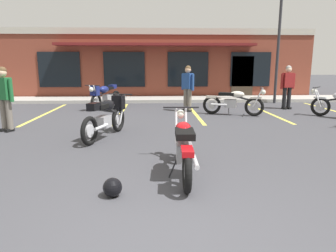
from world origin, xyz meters
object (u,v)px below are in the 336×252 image
parking_lot_lamp_post (281,26)px  motorcycle_foreground_classic (184,146)px  motorcycle_green_cafe_racer (105,95)px  person_near_building (288,85)px  motorcycle_red_sportbike (233,102)px  motorcycle_black_cruiser (107,115)px  person_by_back_row (188,86)px  helmet_on_pavement (113,187)px  person_in_shorts_foreground (4,95)px

parking_lot_lamp_post → motorcycle_foreground_classic: bearing=-119.8°
motorcycle_green_cafe_racer → person_near_building: bearing=-3.6°
motorcycle_red_sportbike → motorcycle_black_cruiser: (-3.86, -2.98, 0.07)m
motorcycle_green_cafe_racer → person_by_back_row: size_ratio=1.18×
helmet_on_pavement → parking_lot_lamp_post: size_ratio=0.05×
motorcycle_black_cruiser → person_in_shorts_foreground: size_ratio=1.21×
person_near_building → motorcycle_green_cafe_racer: bearing=176.4°
motorcycle_black_cruiser → person_by_back_row: bearing=58.5°
person_by_back_row → parking_lot_lamp_post: size_ratio=0.33×
motorcycle_foreground_classic → person_by_back_row: size_ratio=1.26×
parking_lot_lamp_post → motorcycle_black_cruiser: bearing=-137.5°
person_near_building → person_in_shorts_foreground: bearing=-158.4°
motorcycle_foreground_classic → parking_lot_lamp_post: size_ratio=0.41×
motorcycle_red_sportbike → motorcycle_green_cafe_racer: bearing=159.1°
person_by_back_row → parking_lot_lamp_post: parking_lot_lamp_post is taller
motorcycle_red_sportbike → parking_lot_lamp_post: parking_lot_lamp_post is taller
person_by_back_row → parking_lot_lamp_post: (4.18, 2.13, 2.35)m
person_near_building → motorcycle_red_sportbike: bearing=-151.4°
motorcycle_red_sportbike → person_near_building: person_near_building is taller
motorcycle_green_cafe_racer → parking_lot_lamp_post: size_ratio=0.39×
person_in_shorts_foreground → motorcycle_black_cruiser: bearing=-15.2°
person_near_building → parking_lot_lamp_post: parking_lot_lamp_post is taller
motorcycle_red_sportbike → person_by_back_row: (-1.48, 0.90, 0.49)m
motorcycle_green_cafe_racer → person_by_back_row: (3.16, -0.87, 0.42)m
motorcycle_foreground_classic → parking_lot_lamp_post: parking_lot_lamp_post is taller
helmet_on_pavement → motorcycle_red_sportbike: bearing=62.9°
motorcycle_red_sportbike → motorcycle_black_cruiser: size_ratio=0.99×
motorcycle_black_cruiser → person_near_building: (6.30, 4.31, 0.42)m
person_by_back_row → person_in_shorts_foreground: bearing=-148.3°
motorcycle_green_cafe_racer → parking_lot_lamp_post: parking_lot_lamp_post is taller
motorcycle_foreground_classic → person_near_building: 8.41m
motorcycle_red_sportbike → person_near_building: (2.44, 1.33, 0.49)m
motorcycle_green_cafe_racer → parking_lot_lamp_post: bearing=9.8°
person_in_shorts_foreground → parking_lot_lamp_post: 10.92m
motorcycle_foreground_classic → motorcycle_green_cafe_racer: size_ratio=1.07×
motorcycle_black_cruiser → person_by_back_row: (2.38, 3.88, 0.42)m
motorcycle_foreground_classic → motorcycle_black_cruiser: 3.09m
person_in_shorts_foreground → person_by_back_row: (5.10, 3.14, 0.00)m
person_by_back_row → motorcycle_foreground_classic: bearing=-96.8°
motorcycle_red_sportbike → helmet_on_pavement: size_ratio=7.71×
motorcycle_black_cruiser → helmet_on_pavement: 3.53m
motorcycle_black_cruiser → person_in_shorts_foreground: person_in_shorts_foreground is taller
helmet_on_pavement → motorcycle_foreground_classic: bearing=38.5°
motorcycle_black_cruiser → parking_lot_lamp_post: parking_lot_lamp_post is taller
motorcycle_foreground_classic → person_by_back_row: person_by_back_row is taller
person_by_back_row → person_near_building: (3.92, 0.43, 0.00)m
motorcycle_foreground_classic → helmet_on_pavement: (-1.04, -0.82, -0.33)m
motorcycle_black_cruiser → person_near_building: person_near_building is taller
motorcycle_green_cafe_racer → motorcycle_black_cruiser: bearing=-80.6°
motorcycle_foreground_classic → motorcycle_red_sportbike: 6.06m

